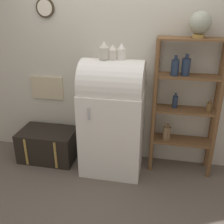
# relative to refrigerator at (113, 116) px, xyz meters

# --- Properties ---
(ground_plane) EXTENTS (12.00, 12.00, 0.00)m
(ground_plane) POSITION_rel_refrigerator_xyz_m (0.00, -0.24, -0.75)
(ground_plane) COLOR #60564C
(wall_back) EXTENTS (7.00, 0.09, 2.70)m
(wall_back) POSITION_rel_refrigerator_xyz_m (-0.01, 0.34, 0.60)
(wall_back) COLOR beige
(wall_back) RESTS_ON ground_plane
(refrigerator) EXTENTS (0.75, 0.66, 1.45)m
(refrigerator) POSITION_rel_refrigerator_xyz_m (0.00, 0.00, 0.00)
(refrigerator) COLOR white
(refrigerator) RESTS_ON ground_plane
(suitcase_trunk) EXTENTS (0.76, 0.50, 0.43)m
(suitcase_trunk) POSITION_rel_refrigerator_xyz_m (-0.92, 0.03, -0.54)
(suitcase_trunk) COLOR black
(suitcase_trunk) RESTS_ON ground_plane
(shelf_unit) EXTENTS (0.78, 0.29, 1.69)m
(shelf_unit) POSITION_rel_refrigerator_xyz_m (0.85, 0.15, 0.21)
(shelf_unit) COLOR brown
(shelf_unit) RESTS_ON ground_plane
(globe) EXTENTS (0.24, 0.24, 0.28)m
(globe) POSITION_rel_refrigerator_xyz_m (0.92, 0.15, 1.10)
(globe) COLOR #AD8942
(globe) RESTS_ON shelf_unit
(vase_left) EXTENTS (0.12, 0.12, 0.20)m
(vase_left) POSITION_rel_refrigerator_xyz_m (-0.10, -0.01, 0.80)
(vase_left) COLOR beige
(vase_left) RESTS_ON refrigerator
(vase_center) EXTENTS (0.09, 0.09, 0.17)m
(vase_center) POSITION_rel_refrigerator_xyz_m (0.00, -0.00, 0.78)
(vase_center) COLOR silver
(vase_center) RESTS_ON refrigerator
(vase_right) EXTENTS (0.09, 0.09, 0.18)m
(vase_right) POSITION_rel_refrigerator_xyz_m (0.10, 0.01, 0.79)
(vase_right) COLOR white
(vase_right) RESTS_ON refrigerator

